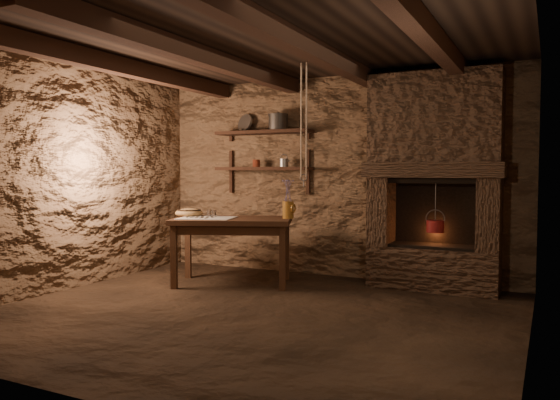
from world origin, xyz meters
The scene contains 25 objects.
floor centered at (0.00, 0.00, 0.00)m, with size 4.50×4.50×0.00m, color black.
back_wall centered at (0.00, 2.00, 1.20)m, with size 4.50×0.04×2.40m, color brown.
front_wall centered at (0.00, -2.00, 1.20)m, with size 4.50×0.04×2.40m, color brown.
left_wall centered at (-2.25, 0.00, 1.20)m, with size 0.04×4.00×2.40m, color brown.
right_wall centered at (2.25, 0.00, 1.20)m, with size 0.04×4.00×2.40m, color brown.
ceiling centered at (0.00, 0.00, 2.40)m, with size 4.50×4.00×0.04m, color black.
beam_far_left centered at (-1.50, 0.00, 2.31)m, with size 0.14×3.95×0.16m, color black.
beam_mid_left centered at (-0.50, 0.00, 2.31)m, with size 0.14×3.95×0.16m, color black.
beam_mid_right centered at (0.50, 0.00, 2.31)m, with size 0.14×3.95×0.16m, color black.
beam_far_right centered at (1.50, 0.00, 2.31)m, with size 0.14×3.95×0.16m, color black.
shelf_lower centered at (-0.85, 1.84, 1.30)m, with size 1.25×0.30×0.04m, color black.
shelf_upper centered at (-0.85, 1.84, 1.75)m, with size 1.25×0.30×0.04m, color black.
hearth centered at (1.25, 1.77, 1.23)m, with size 1.43×0.51×2.30m.
work_table centered at (-0.82, 1.04, 0.40)m, with size 1.48×1.17×0.74m.
linen_cloth centered at (-1.06, 0.89, 0.75)m, with size 0.59×0.48×0.01m, color beige.
pewter_cutlery_row centered at (-1.06, 0.87, 0.76)m, with size 0.49×0.19×0.01m, color gray, non-canonical shape.
drinking_glasses centered at (-1.04, 1.01, 0.79)m, with size 0.19×0.06×0.08m, color silver, non-canonical shape.
stoneware_jug centered at (-0.24, 1.28, 0.93)m, with size 0.15×0.14×0.44m.
wooden_bowl centered at (-1.40, 1.03, 0.78)m, with size 0.32×0.32×0.11m, color #A77E48.
iron_stockpot centered at (-0.65, 1.84, 1.86)m, with size 0.24×0.24×0.18m, color #322F2D.
tin_pan centered at (-1.17, 1.94, 1.89)m, with size 0.23×0.23×0.03m, color #999994.
small_kettle centered at (-0.57, 1.84, 1.37)m, with size 0.15×0.11×0.15m, color #999994, non-canonical shape.
rusty_tin centered at (-0.95, 1.84, 1.37)m, with size 0.09×0.09×0.09m, color #561D11.
red_pot centered at (1.28, 1.72, 0.69)m, with size 0.24×0.24×0.54m.
hanging_ropes centered at (0.05, 1.05, 1.80)m, with size 0.08×0.08×1.20m, color beige, non-canonical shape.
Camera 1 is at (2.37, -4.16, 1.26)m, focal length 35.00 mm.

